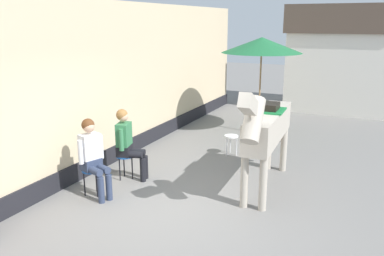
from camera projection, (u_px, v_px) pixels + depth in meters
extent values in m
plane|color=slate|center=(241.00, 156.00, 9.21)|extent=(40.00, 40.00, 0.00)
cube|color=#CCB793|center=(106.00, 84.00, 8.50)|extent=(0.30, 14.00, 3.40)
cube|color=black|center=(110.00, 152.00, 8.88)|extent=(0.34, 14.00, 0.36)
cube|color=silver|center=(339.00, 72.00, 13.76)|extent=(3.20, 2.40, 2.60)
cube|color=brown|center=(344.00, 19.00, 13.31)|extent=(3.40, 2.60, 0.90)
cylinder|color=#194C99|center=(92.00, 170.00, 7.03)|extent=(0.34, 0.34, 0.03)
cylinder|color=black|center=(97.00, 185.00, 7.00)|extent=(0.02, 0.02, 0.45)
cylinder|color=black|center=(96.00, 180.00, 7.22)|extent=(0.02, 0.02, 0.45)
cylinder|color=black|center=(84.00, 184.00, 7.05)|extent=(0.02, 0.02, 0.45)
cube|color=#2D3851|center=(91.00, 164.00, 7.00)|extent=(0.33, 0.38, 0.20)
cube|color=silver|center=(90.00, 146.00, 6.92)|extent=(0.32, 0.39, 0.44)
sphere|color=tan|center=(89.00, 127.00, 6.83)|extent=(0.20, 0.20, 0.20)
sphere|color=#593319|center=(88.00, 125.00, 6.83)|extent=(0.22, 0.22, 0.22)
cylinder|color=#2D3851|center=(102.00, 168.00, 6.94)|extent=(0.40, 0.24, 0.13)
cylinder|color=#2D3851|center=(109.00, 187.00, 6.89)|extent=(0.11, 0.11, 0.46)
cylinder|color=#2D3851|center=(94.00, 171.00, 6.83)|extent=(0.40, 0.24, 0.13)
cylinder|color=#2D3851|center=(101.00, 190.00, 6.78)|extent=(0.11, 0.11, 0.46)
cylinder|color=silver|center=(101.00, 147.00, 7.06)|extent=(0.09, 0.09, 0.42)
cylinder|color=silver|center=(81.00, 152.00, 6.78)|extent=(0.09, 0.09, 0.42)
cylinder|color=#194C99|center=(125.00, 156.00, 7.77)|extent=(0.34, 0.34, 0.03)
cylinder|color=black|center=(132.00, 168.00, 7.81)|extent=(0.02, 0.02, 0.45)
cylinder|color=black|center=(124.00, 165.00, 7.96)|extent=(0.02, 0.02, 0.45)
cylinder|color=black|center=(120.00, 170.00, 7.73)|extent=(0.02, 0.02, 0.45)
cube|color=black|center=(125.00, 150.00, 7.74)|extent=(0.31, 0.37, 0.20)
cube|color=#337247|center=(124.00, 134.00, 7.66)|extent=(0.30, 0.38, 0.44)
sphere|color=tan|center=(123.00, 116.00, 7.57)|extent=(0.20, 0.20, 0.20)
sphere|color=olive|center=(122.00, 115.00, 7.56)|extent=(0.22, 0.22, 0.22)
cylinder|color=black|center=(135.00, 152.00, 7.79)|extent=(0.40, 0.22, 0.13)
cylinder|color=black|center=(145.00, 167.00, 7.84)|extent=(0.11, 0.11, 0.46)
cylinder|color=black|center=(133.00, 155.00, 7.64)|extent=(0.40, 0.22, 0.13)
cylinder|color=black|center=(143.00, 170.00, 7.69)|extent=(0.11, 0.11, 0.46)
cylinder|color=#337247|center=(128.00, 134.00, 7.86)|extent=(0.09, 0.09, 0.42)
cylinder|color=#337247|center=(121.00, 140.00, 7.48)|extent=(0.09, 0.09, 0.42)
cube|color=#B2A899|center=(268.00, 126.00, 7.21)|extent=(0.55, 2.22, 0.52)
cylinder|color=#B2A899|center=(263.00, 184.00, 6.46)|extent=(0.13, 0.13, 0.90)
cylinder|color=#B2A899|center=(244.00, 181.00, 6.57)|extent=(0.13, 0.13, 0.90)
cylinder|color=#B2A899|center=(284.00, 150.00, 8.20)|extent=(0.13, 0.13, 0.90)
cylinder|color=#B2A899|center=(269.00, 148.00, 8.31)|extent=(0.13, 0.13, 0.90)
cylinder|color=#B2A899|center=(253.00, 120.00, 6.04)|extent=(0.31, 0.64, 0.73)
cube|color=#B2A899|center=(248.00, 104.00, 5.65)|extent=(0.21, 0.54, 0.40)
cube|color=black|center=(254.00, 111.00, 6.02)|extent=(0.07, 0.63, 0.48)
cylinder|color=black|center=(279.00, 126.00, 8.30)|extent=(0.10, 0.10, 0.65)
cube|color=#197238|center=(270.00, 110.00, 7.23)|extent=(0.53, 0.62, 0.03)
cube|color=black|center=(270.00, 106.00, 7.21)|extent=(0.30, 0.45, 0.12)
cylinder|color=black|center=(258.00, 132.00, 11.05)|extent=(0.44, 0.44, 0.06)
cylinder|color=olive|center=(260.00, 94.00, 10.77)|extent=(0.04, 0.04, 2.20)
cone|color=#1E6638|center=(262.00, 45.00, 10.44)|extent=(2.10, 2.10, 0.40)
cylinder|color=white|center=(231.00, 136.00, 9.17)|extent=(0.32, 0.32, 0.03)
cylinder|color=silver|center=(237.00, 146.00, 9.18)|extent=(0.02, 0.02, 0.43)
cylinder|color=silver|center=(230.00, 144.00, 9.35)|extent=(0.02, 0.02, 0.43)
cylinder|color=silver|center=(227.00, 147.00, 9.16)|extent=(0.02, 0.02, 0.43)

